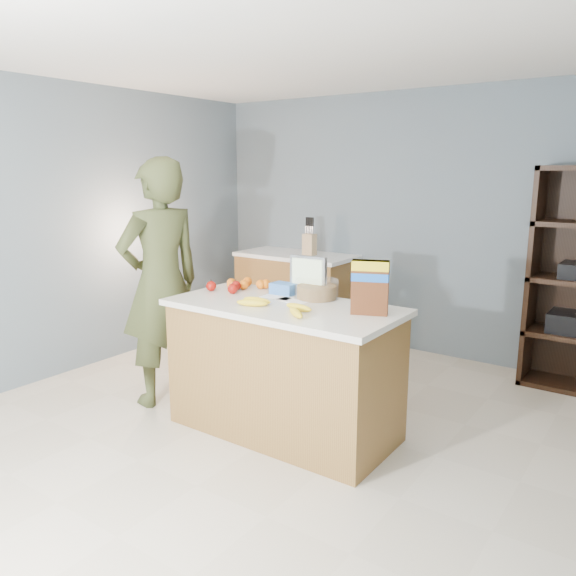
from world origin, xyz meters
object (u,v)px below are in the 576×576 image
Objects in this scene: counter_peninsula at (284,373)px; cereal_box at (370,283)px; person at (161,283)px; tv at (308,273)px.

counter_peninsula is 0.90m from cereal_box.
person is 5.57× the size of cereal_box.
cereal_box is at bearing -20.10° from tv.
tv is 0.63m from cereal_box.
counter_peninsula is at bearing -88.65° from tv.
tv is at bearing 124.18° from person.
cereal_box is (0.58, 0.09, 0.68)m from counter_peninsula.
tv is 0.84× the size of cereal_box.
person is (-1.06, -0.10, 0.51)m from counter_peninsula.
cereal_box is (1.65, 0.19, 0.16)m from person.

